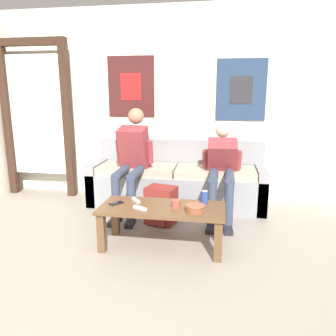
{
  "coord_description": "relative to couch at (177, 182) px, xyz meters",
  "views": [
    {
      "loc": [
        0.78,
        -1.76,
        1.45
      ],
      "look_at": [
        0.23,
        1.55,
        0.67
      ],
      "focal_mm": 35.0,
      "sensor_mm": 36.0,
      "label": 1
    }
  ],
  "objects": [
    {
      "name": "coffee_table",
      "position": [
        0.04,
        -1.25,
        0.03
      ],
      "size": [
        1.17,
        0.51,
        0.4
      ],
      "color": "brown",
      "rests_on": "ground_plane"
    },
    {
      "name": "ceramic_bowl",
      "position": [
        0.35,
        -1.33,
        0.14
      ],
      "size": [
        0.18,
        0.18,
        0.07
      ],
      "color": "brown",
      "rests_on": "coffee_table"
    },
    {
      "name": "door_frame",
      "position": [
        -1.98,
        0.12,
        0.9
      ],
      "size": [
        1.0,
        0.1,
        2.15
      ],
      "color": "#382319",
      "rests_on": "ground_plane"
    },
    {
      "name": "cell_phone",
      "position": [
        -0.42,
        -1.24,
        0.11
      ],
      "size": [
        0.14,
        0.15,
        0.01
      ],
      "color": "black",
      "rests_on": "coffee_table"
    },
    {
      "name": "person_seated_teen",
      "position": [
        0.57,
        -0.35,
        0.3
      ],
      "size": [
        0.47,
        0.96,
        1.07
      ],
      "color": "#384256",
      "rests_on": "ground_plane"
    },
    {
      "name": "ground_plane",
      "position": [
        -0.21,
        -2.35,
        -0.3
      ],
      "size": [
        18.0,
        18.0,
        0.0
      ],
      "primitive_type": "plane",
      "color": "gray"
    },
    {
      "name": "drink_can_blue",
      "position": [
        0.42,
        -1.08,
        0.17
      ],
      "size": [
        0.07,
        0.07,
        0.12
      ],
      "color": "#28479E",
      "rests_on": "coffee_table"
    },
    {
      "name": "wall_back",
      "position": [
        -0.21,
        0.34,
        0.98
      ],
      "size": [
        10.0,
        0.07,
        2.55
      ],
      "color": "silver",
      "rests_on": "ground_plane"
    },
    {
      "name": "game_controller_near_right",
      "position": [
        -0.25,
        -1.14,
        0.12
      ],
      "size": [
        0.11,
        0.14,
        0.03
      ],
      "color": "white",
      "rests_on": "coffee_table"
    },
    {
      "name": "couch",
      "position": [
        0.0,
        0.0,
        0.0
      ],
      "size": [
        2.25,
        0.68,
        0.83
      ],
      "color": "gray",
      "rests_on": "ground_plane"
    },
    {
      "name": "pillar_candle",
      "position": [
        0.17,
        -1.24,
        0.14
      ],
      "size": [
        0.08,
        0.08,
        0.09
      ],
      "color": "#B24C42",
      "rests_on": "coffee_table"
    },
    {
      "name": "backpack",
      "position": [
        -0.08,
        -0.69,
        -0.1
      ],
      "size": [
        0.37,
        0.34,
        0.42
      ],
      "color": "maroon",
      "rests_on": "ground_plane"
    },
    {
      "name": "game_controller_near_left",
      "position": [
        -0.15,
        -1.35,
        0.12
      ],
      "size": [
        0.14,
        0.1,
        0.03
      ],
      "color": "white",
      "rests_on": "coffee_table"
    },
    {
      "name": "person_seated_adult",
      "position": [
        -0.5,
        -0.34,
        0.39
      ],
      "size": [
        0.47,
        0.91,
        1.26
      ],
      "color": "#384256",
      "rests_on": "ground_plane"
    }
  ]
}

